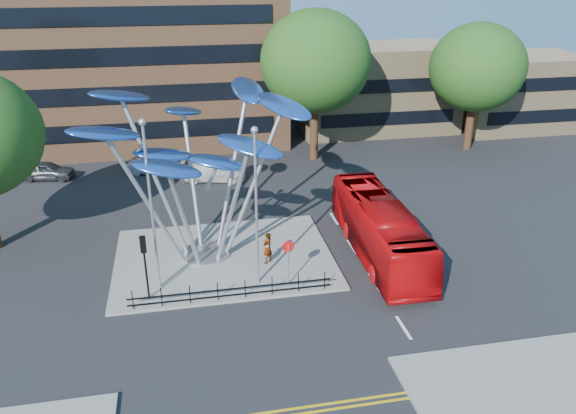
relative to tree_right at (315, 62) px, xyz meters
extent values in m
plane|color=black|center=(-8.00, -22.00, -8.04)|extent=(120.00, 120.00, 0.00)
cube|color=slate|center=(-9.00, -16.00, -7.96)|extent=(12.00, 9.00, 0.15)
cube|color=slate|center=(3.00, -29.00, -7.96)|extent=(12.00, 6.00, 0.15)
cube|color=gold|center=(-8.00, -28.00, -8.03)|extent=(40.00, 0.12, 0.01)
cube|color=tan|center=(8.00, 8.00, -4.04)|extent=(15.00, 8.00, 8.00)
cube|color=tan|center=(22.00, 6.00, -4.54)|extent=(12.00, 8.00, 7.00)
cylinder|color=black|center=(0.00, 0.00, -5.18)|extent=(0.70, 0.70, 5.72)
ellipsoid|color=#1A4413|center=(0.00, 0.00, 0.02)|extent=(8.80, 8.80, 8.10)
cylinder|color=black|center=(14.00, 0.00, -5.51)|extent=(0.70, 0.70, 5.06)
ellipsoid|color=#1A4413|center=(14.00, 0.00, -0.91)|extent=(8.00, 8.00, 7.36)
cylinder|color=#9EA0A5|center=(-10.00, -15.50, -7.83)|extent=(2.80, 2.80, 0.12)
cylinder|color=#9EA0A5|center=(-11.20, -16.10, -3.99)|extent=(0.24, 0.24, 7.80)
ellipsoid|color=blue|center=(-14.40, -17.10, -0.09)|extent=(3.92, 2.95, 1.39)
cylinder|color=#9EA0A5|center=(-10.40, -16.50, -4.69)|extent=(0.24, 0.24, 6.40)
ellipsoid|color=blue|center=(-11.60, -18.70, -1.49)|extent=(3.47, 1.78, 1.31)
cylinder|color=#9EA0A5|center=(-9.40, -16.30, -4.39)|extent=(0.24, 0.24, 7.00)
ellipsoid|color=blue|center=(-7.60, -17.90, -0.89)|extent=(3.81, 3.11, 1.36)
cylinder|color=#9EA0A5|center=(-8.80, -15.50, -3.79)|extent=(0.24, 0.24, 8.20)
ellipsoid|color=blue|center=(-5.40, -15.10, 0.31)|extent=(3.52, 4.06, 1.44)
cylinder|color=#9EA0A5|center=(-9.20, -14.60, -3.59)|extent=(0.24, 0.24, 8.60)
ellipsoid|color=blue|center=(-7.00, -12.60, 0.71)|extent=(2.21, 3.79, 1.39)
cylinder|color=#9EA0A5|center=(-10.20, -14.50, -4.19)|extent=(0.24, 0.24, 7.40)
ellipsoid|color=blue|center=(-10.60, -11.90, -0.49)|extent=(3.02, 3.71, 1.34)
cylinder|color=#9EA0A5|center=(-11.00, -15.10, -3.49)|extent=(0.24, 0.24, 8.80)
ellipsoid|color=blue|center=(-13.80, -13.70, 0.91)|extent=(3.88, 3.60, 1.42)
ellipsoid|color=blue|center=(-11.80, -15.30, -1.89)|extent=(3.40, 1.96, 1.13)
ellipsoid|color=blue|center=(-9.10, -15.90, -2.29)|extent=(3.39, 2.16, 1.11)
cylinder|color=#9EA0A5|center=(-12.50, -18.50, -3.64)|extent=(0.14, 0.14, 8.50)
sphere|color=#9EA0A5|center=(-12.50, -18.50, 0.73)|extent=(0.36, 0.36, 0.36)
cylinder|color=#9EA0A5|center=(-7.50, -19.00, -3.89)|extent=(0.14, 0.14, 8.00)
sphere|color=#9EA0A5|center=(-7.50, -19.00, 0.23)|extent=(0.36, 0.36, 0.36)
cylinder|color=black|center=(-13.00, -19.50, -6.29)|extent=(0.10, 0.10, 3.20)
cube|color=black|center=(-13.00, -19.50, -4.89)|extent=(0.28, 0.18, 0.85)
sphere|color=#FF0C0C|center=(-13.00, -19.50, -4.61)|extent=(0.18, 0.18, 0.18)
cylinder|color=#9EA0A5|center=(-6.00, -19.50, -6.74)|extent=(0.08, 0.08, 2.30)
cylinder|color=red|center=(-6.00, -19.47, -5.74)|extent=(0.60, 0.04, 0.60)
cube|color=white|center=(-6.00, -19.45, -5.74)|extent=(0.42, 0.03, 0.10)
cylinder|color=black|center=(-13.70, -20.30, -7.39)|extent=(0.05, 0.05, 1.00)
cylinder|color=black|center=(-12.36, -20.30, -7.39)|extent=(0.05, 0.05, 1.00)
cylinder|color=black|center=(-11.01, -20.30, -7.39)|extent=(0.05, 0.05, 1.00)
cylinder|color=black|center=(-9.67, -20.30, -7.39)|extent=(0.05, 0.05, 1.00)
cylinder|color=black|center=(-8.33, -20.30, -7.39)|extent=(0.05, 0.05, 1.00)
cylinder|color=black|center=(-6.99, -20.30, -7.39)|extent=(0.05, 0.05, 1.00)
cylinder|color=black|center=(-5.64, -20.30, -7.39)|extent=(0.05, 0.05, 1.00)
cylinder|color=black|center=(-4.30, -20.30, -7.39)|extent=(0.05, 0.05, 1.00)
cube|color=black|center=(-9.00, -20.30, -7.34)|extent=(10.00, 0.06, 0.06)
cube|color=black|center=(-9.00, -20.30, -7.69)|extent=(10.00, 0.06, 0.06)
imported|color=#B8080B|center=(-0.30, -17.01, -6.44)|extent=(2.96, 11.49, 3.18)
imported|color=gray|center=(-6.70, -17.11, -6.98)|extent=(0.78, 0.75, 1.81)
imported|color=#393A40|center=(-21.16, -0.85, -7.33)|extent=(4.35, 2.35, 1.40)
imported|color=#ABAFB3|center=(-13.20, -1.07, -7.39)|extent=(4.04, 1.83, 1.29)
imported|color=silver|center=(-8.70, -3.49, -7.32)|extent=(5.16, 2.73, 1.42)
camera|label=1|loc=(-10.78, -43.83, 7.44)|focal=35.00mm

